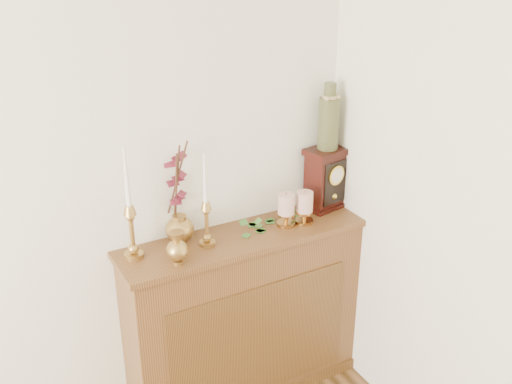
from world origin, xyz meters
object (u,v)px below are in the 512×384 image
ginger_jar (177,194)px  mantel_clock (326,179)px  candlestick_center (206,216)px  bud_vase (177,248)px  ceramic_vase (329,120)px  candlestick_left (131,223)px

ginger_jar → mantel_clock: ginger_jar is taller
candlestick_center → ginger_jar: (-0.08, 0.13, 0.08)m
ginger_jar → mantel_clock: bearing=-3.8°
bud_vase → mantel_clock: (0.89, 0.17, 0.08)m
candlestick_center → bud_vase: size_ratio=2.89×
candlestick_center → ginger_jar: bearing=123.0°
ginger_jar → ceramic_vase: ceramic_vase is taller
ginger_jar → ceramic_vase: 0.83m
candlestick_center → ceramic_vase: 0.79m
candlestick_left → mantel_clock: bearing=1.2°
bud_vase → mantel_clock: mantel_clock is taller
bud_vase → ginger_jar: ginger_jar is taller
ginger_jar → bud_vase: bearing=-114.3°
bud_vase → candlestick_left: bearing=136.2°
ceramic_vase → bud_vase: bearing=-169.3°
ceramic_vase → ginger_jar: bearing=176.4°
candlestick_center → bud_vase: (-0.18, -0.09, -0.07)m
ceramic_vase → candlestick_left: bearing=-178.6°
candlestick_left → candlestick_center: candlestick_left is taller
candlestick_left → ceramic_vase: size_ratio=1.55×
candlestick_center → candlestick_left: bearing=170.9°
ginger_jar → mantel_clock: (0.79, -0.05, -0.07)m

